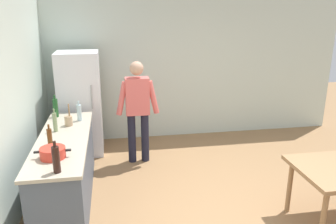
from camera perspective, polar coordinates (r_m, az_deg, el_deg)
ground_plane at (r=4.43m, az=10.25°, el=-17.43°), size 14.00×14.00×0.00m
wall_back at (r=6.64m, az=2.17°, el=7.29°), size 6.40×0.12×2.70m
kitchen_counter at (r=4.72m, az=-16.88°, el=-9.27°), size 0.64×2.20×0.90m
refrigerator at (r=6.04m, az=-14.59°, el=1.35°), size 0.70×0.67×1.80m
person at (r=5.48m, az=-5.17°, el=1.06°), size 0.70×0.22×1.70m
cooking_pot at (r=3.98m, az=-18.94°, el=-6.55°), size 0.40×0.28×0.12m
utensil_jar at (r=4.96m, az=-16.49°, el=-1.35°), size 0.11×0.11×0.32m
bottle_beer_brown at (r=4.34m, az=-19.42°, el=-3.92°), size 0.06×0.06×0.26m
bottle_wine_dark at (r=3.60m, az=-18.43°, el=-7.58°), size 0.08×0.08×0.34m
bottle_vinegar_tall at (r=4.76m, az=-18.61°, el=-1.61°), size 0.06×0.06×0.32m
bottle_water_clear at (r=5.12m, az=-14.81°, el=-0.08°), size 0.07×0.07×0.30m
bottle_wine_green at (r=5.40m, az=-18.52°, el=0.70°), size 0.08×0.08×0.34m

